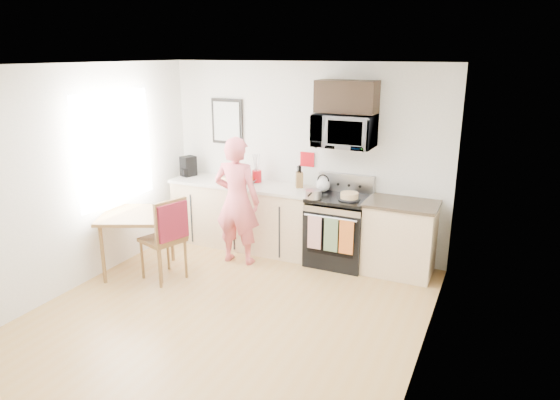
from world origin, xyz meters
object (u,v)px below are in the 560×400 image
at_px(microwave, 344,131).
at_px(person, 237,201).
at_px(dining_table, 137,220).
at_px(cake, 349,196).
at_px(range, 338,232).
at_px(chair, 169,229).

height_order(microwave, person, microwave).
xyz_separation_m(microwave, dining_table, (-2.22, -1.43, -1.07)).
bearing_deg(person, cake, -167.68).
xyz_separation_m(range, person, (-1.23, -0.53, 0.41)).
xyz_separation_m(microwave, cake, (0.16, -0.20, -0.79)).
xyz_separation_m(range, microwave, (-0.00, 0.10, 1.32)).
distance_m(microwave, chair, 2.49).
bearing_deg(microwave, range, -89.94).
xyz_separation_m(range, chair, (-1.66, -1.41, 0.25)).
distance_m(dining_table, cake, 2.69).
relative_size(microwave, dining_table, 0.80).
height_order(range, person, person).
bearing_deg(person, chair, 58.60).
distance_m(microwave, cake, 0.83).
distance_m(dining_table, chair, 0.56).
bearing_deg(chair, person, 82.17).
distance_m(microwave, dining_table, 2.85).
relative_size(microwave, cake, 2.77).
height_order(range, dining_table, range).
bearing_deg(microwave, chair, -137.69).
xyz_separation_m(dining_table, chair, (0.55, -0.09, -0.01)).
height_order(range, chair, range).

